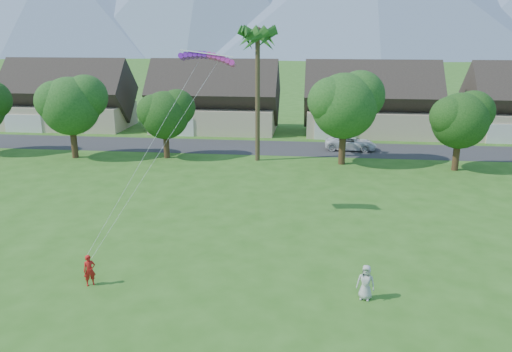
# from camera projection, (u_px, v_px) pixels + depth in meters

# --- Properties ---
(ground) EXTENTS (500.00, 500.00, 0.00)m
(ground) POSITION_uv_depth(u_px,v_px,m) (228.00, 329.00, 20.80)
(ground) COLOR #2D6019
(ground) RESTS_ON ground
(street) EXTENTS (90.00, 7.00, 0.01)m
(street) POSITION_uv_depth(u_px,v_px,m) (282.00, 148.00, 53.24)
(street) COLOR #2D2D30
(street) RESTS_ON ground
(kite_flyer) EXTENTS (0.69, 0.63, 1.57)m
(kite_flyer) POSITION_uv_depth(u_px,v_px,m) (89.00, 270.00, 24.25)
(kite_flyer) COLOR red
(kite_flyer) RESTS_ON ground
(watcher) EXTENTS (0.93, 0.72, 1.70)m
(watcher) POSITION_uv_depth(u_px,v_px,m) (366.00, 282.00, 22.96)
(watcher) COLOR #AFB1AC
(watcher) RESTS_ON ground
(parked_car) EXTENTS (5.50, 2.91, 1.47)m
(parked_car) POSITION_uv_depth(u_px,v_px,m) (351.00, 143.00, 52.24)
(parked_car) COLOR silver
(parked_car) RESTS_ON ground
(houses_row) EXTENTS (72.75, 8.19, 8.86)m
(houses_row) POSITION_uv_depth(u_px,v_px,m) (291.00, 104.00, 60.81)
(houses_row) COLOR beige
(houses_row) RESTS_ON ground
(tree_row) EXTENTS (62.27, 6.67, 8.45)m
(tree_row) POSITION_uv_depth(u_px,v_px,m) (266.00, 111.00, 46.20)
(tree_row) COLOR #47301C
(tree_row) RESTS_ON ground
(fan_palm) EXTENTS (3.00, 3.00, 13.80)m
(fan_palm) POSITION_uv_depth(u_px,v_px,m) (258.00, 33.00, 44.93)
(fan_palm) COLOR #4C3D26
(fan_palm) RESTS_ON ground
(parafoil_kite) EXTENTS (3.44, 1.11, 0.50)m
(parafoil_kite) POSITION_uv_depth(u_px,v_px,m) (208.00, 56.00, 30.54)
(parafoil_kite) COLOR purple
(parafoil_kite) RESTS_ON ground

